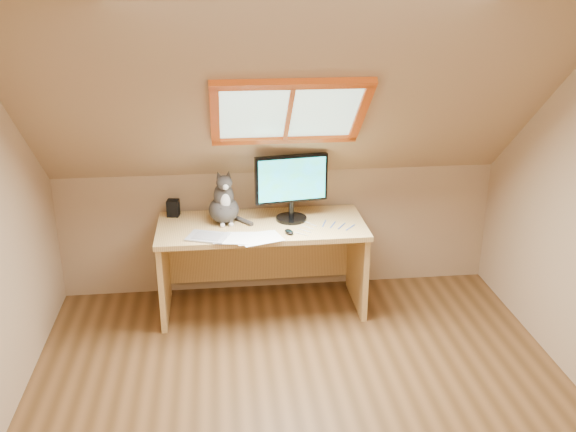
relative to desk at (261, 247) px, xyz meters
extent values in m
plane|color=brown|center=(0.17, -1.45, -0.49)|extent=(3.50, 3.50, 0.00)
cube|color=tan|center=(0.17, 0.30, 0.01)|extent=(3.50, 0.02, 1.00)
cube|color=tan|center=(0.17, -0.47, 1.21)|extent=(3.50, 1.56, 1.41)
cube|color=#B2E0CC|center=(0.17, -0.39, 1.14)|extent=(0.90, 0.53, 0.48)
cube|color=#F14916|center=(0.17, -0.39, 1.14)|extent=(1.02, 0.64, 0.59)
cube|color=#E4B96C|center=(0.00, -0.07, 0.20)|extent=(1.55, 0.68, 0.04)
cube|color=#E4B96C|center=(-0.75, -0.07, -0.15)|extent=(0.04, 0.61, 0.67)
cube|color=#E4B96C|center=(0.75, -0.07, -0.15)|extent=(0.04, 0.61, 0.67)
cube|color=#E4B96C|center=(0.00, 0.24, -0.15)|extent=(1.45, 0.03, 0.47)
cylinder|color=black|center=(0.23, 0.00, 0.23)|extent=(0.23, 0.23, 0.02)
cylinder|color=black|center=(0.23, 0.00, 0.30)|extent=(0.04, 0.04, 0.13)
cube|color=black|center=(0.23, 0.00, 0.55)|extent=(0.55, 0.12, 0.36)
cube|color=blue|center=(0.24, -0.03, 0.55)|extent=(0.51, 0.08, 0.32)
ellipsoid|color=#393532|center=(-0.28, 0.01, 0.32)|extent=(0.27, 0.31, 0.20)
ellipsoid|color=#393532|center=(-0.27, 0.00, 0.43)|extent=(0.17, 0.17, 0.21)
ellipsoid|color=silver|center=(-0.26, -0.07, 0.41)|extent=(0.08, 0.05, 0.12)
ellipsoid|color=#393532|center=(-0.27, -0.05, 0.55)|extent=(0.13, 0.12, 0.11)
sphere|color=silver|center=(-0.26, -0.10, 0.53)|extent=(0.04, 0.04, 0.04)
cone|color=#393532|center=(-0.31, -0.03, 0.60)|extent=(0.06, 0.06, 0.07)
cone|color=#393532|center=(-0.23, -0.02, 0.60)|extent=(0.06, 0.06, 0.07)
cube|color=black|center=(-0.66, 0.18, 0.28)|extent=(0.10, 0.10, 0.13)
cube|color=#B2B2B7|center=(-0.40, -0.28, 0.23)|extent=(0.33, 0.28, 0.01)
ellipsoid|color=black|center=(0.18, -0.28, 0.23)|extent=(0.08, 0.11, 0.03)
cube|color=white|center=(-0.12, -0.33, 0.22)|extent=(0.33, 0.27, 0.00)
cube|color=white|center=(-0.12, -0.33, 0.22)|extent=(0.32, 0.24, 0.00)
cube|color=white|center=(-0.12, -0.33, 0.22)|extent=(0.35, 0.30, 0.00)
cube|color=white|center=(-0.12, -0.33, 0.23)|extent=(0.34, 0.28, 0.00)
camera|label=1|loc=(-0.31, -4.52, 2.01)|focal=40.00mm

